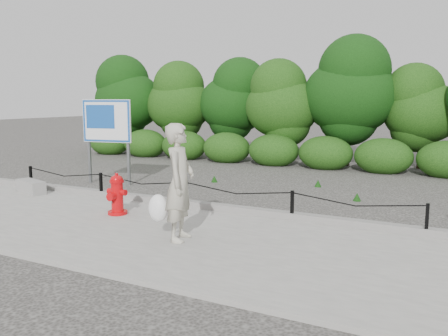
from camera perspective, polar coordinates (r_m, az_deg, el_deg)
ground at (r=10.77m, az=-4.54°, el=-5.10°), size 90.00×90.00×0.00m
sidewalk at (r=9.19m, az=-11.23°, el=-7.35°), size 14.00×4.00×0.08m
curb at (r=10.78m, az=-4.40°, el=-4.27°), size 14.00×0.22×0.14m
chain_barrier at (r=10.68m, az=-4.57°, el=-2.72°), size 10.06×0.06×0.60m
treeline at (r=18.57m, az=10.89°, el=8.37°), size 20.33×3.63×4.72m
fire_hydrant at (r=10.22m, az=-12.77°, el=-3.15°), size 0.46×0.46×0.88m
pedestrian at (r=8.12m, az=-5.51°, el=-1.93°), size 0.86×0.83×2.02m
concrete_block at (r=13.27m, az=-22.21°, el=-2.08°), size 1.08×0.63×0.33m
advertising_sign at (r=14.21m, az=-13.93°, el=5.06°), size 1.53×0.37×2.48m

